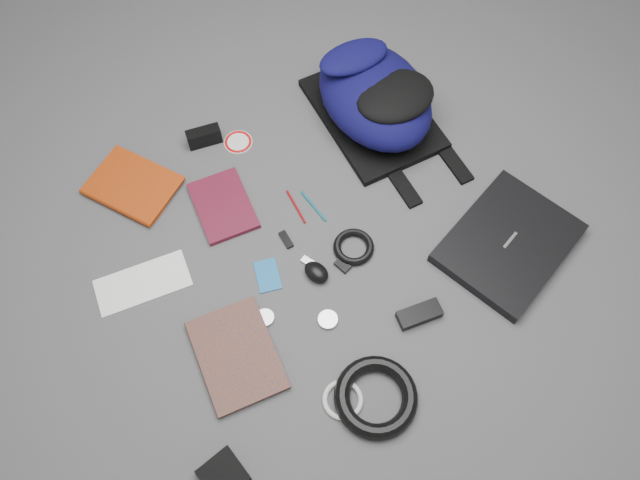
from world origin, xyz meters
TOP-DOWN VIEW (x-y plane):
  - ground at (0.00, 0.00)m, footprint 4.00×4.00m
  - backpack at (0.40, 0.27)m, footprint 0.39×0.52m
  - laptop at (0.42, -0.31)m, footprint 0.42×0.36m
  - textbook_red at (-0.42, 0.43)m, footprint 0.28×0.30m
  - comic_book at (-0.46, -0.12)m, footprint 0.25×0.30m
  - envelope at (-0.46, 0.18)m, footprint 0.27×0.17m
  - dvd_case at (-0.16, 0.26)m, footprint 0.19×0.24m
  - compact_camera at (-0.08, 0.49)m, footprint 0.11×0.06m
  - sticker_disc at (-0.00, 0.43)m, footprint 0.11×0.11m
  - pen_teal at (0.05, 0.11)m, footprint 0.01×0.12m
  - pen_red at (0.01, 0.14)m, footprint 0.02×0.12m
  - id_badge at (-0.18, 0.00)m, footprint 0.09×0.11m
  - usb_black at (-0.07, 0.06)m, footprint 0.03×0.06m
  - usb_silver at (-0.06, -0.04)m, footprint 0.04×0.05m
  - key_fob at (0.01, -0.09)m, footprint 0.03×0.05m
  - mouse at (-0.07, -0.07)m, footprint 0.07×0.08m
  - headphone_left at (-0.25, -0.10)m, footprint 0.06×0.06m
  - headphone_right at (-0.12, -0.20)m, footprint 0.06×0.06m
  - cable_coil at (0.07, -0.07)m, footprint 0.15×0.15m
  - power_brick at (0.09, -0.33)m, footprint 0.13×0.08m
  - power_cord_coil at (-0.14, -0.43)m, footprint 0.23×0.23m
  - pouch at (-0.55, -0.37)m, footprint 0.10×0.10m
  - white_cable_coil at (-0.21, -0.39)m, footprint 0.12×0.12m

SIDE VIEW (x-z plane):
  - ground at x=0.00m, z-range 0.00..0.00m
  - sticker_disc at x=0.00m, z-range 0.00..0.00m
  - id_badge at x=-0.18m, z-range 0.00..0.00m
  - envelope at x=-0.46m, z-range 0.00..0.00m
  - pen_teal at x=0.05m, z-range 0.00..0.01m
  - pen_red at x=0.01m, z-range 0.00..0.01m
  - usb_silver at x=-0.06m, z-range 0.00..0.01m
  - usb_black at x=-0.07m, z-range 0.00..0.01m
  - headphone_left at x=-0.25m, z-range 0.00..0.01m
  - headphone_right at x=-0.12m, z-range 0.00..0.01m
  - key_fob at x=0.01m, z-range 0.00..0.01m
  - white_cable_coil at x=-0.21m, z-range 0.00..0.01m
  - dvd_case at x=-0.16m, z-range 0.00..0.02m
  - comic_book at x=-0.46m, z-range 0.00..0.02m
  - cable_coil at x=0.07m, z-range 0.00..0.02m
  - pouch at x=-0.55m, z-range 0.00..0.02m
  - textbook_red at x=-0.42m, z-range 0.00..0.03m
  - power_brick at x=0.09m, z-range 0.00..0.03m
  - laptop at x=0.42m, z-range 0.00..0.04m
  - mouse at x=-0.07m, z-range 0.00..0.04m
  - power_cord_coil at x=-0.14m, z-range 0.00..0.04m
  - compact_camera at x=-0.08m, z-range 0.00..0.06m
  - backpack at x=0.40m, z-range 0.00..0.20m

